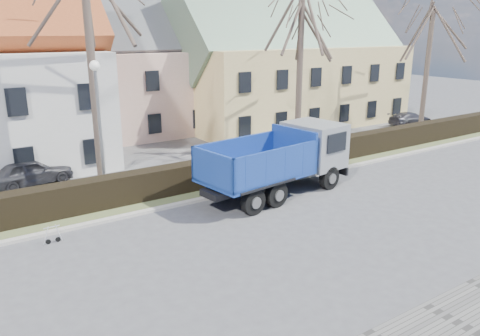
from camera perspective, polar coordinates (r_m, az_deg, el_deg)
ground at (r=16.69m, az=-0.55°, el=-9.39°), size 120.00×120.00×0.00m
curb_far at (r=20.36m, az=-7.66°, el=-4.43°), size 80.00×0.30×0.12m
grass_strip at (r=21.73m, az=-9.52°, el=-3.17°), size 80.00×3.00×0.10m
hedge at (r=21.36m, az=-9.38°, el=-1.81°), size 60.00×0.90×1.30m
building_pink at (r=34.94m, az=-13.30°, el=10.70°), size 10.80×8.80×8.00m
building_yellow at (r=38.33m, az=5.75°, el=11.91°), size 18.80×10.80×8.50m
tree_1 at (r=21.99m, az=-17.76°, el=13.25°), size 9.20×9.20×12.65m
tree_2 at (r=27.89m, az=7.32°, el=12.73°), size 8.00×8.00×11.00m
tree_3 at (r=36.87m, az=21.93°, el=12.17°), size 7.60×7.60×10.45m
dump_truck at (r=21.05m, az=3.94°, el=0.67°), size 8.07×3.85×3.11m
streetlight at (r=20.87m, az=-16.66°, el=4.19°), size 0.48×0.48×6.16m
cart_frame at (r=17.94m, az=-22.60°, el=-7.58°), size 0.79×0.47×0.71m
parked_car_a at (r=24.86m, az=-24.23°, el=-0.41°), size 4.10×2.09×1.34m
parked_car_b at (r=39.27m, az=20.06°, el=5.63°), size 3.86×2.01×1.07m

